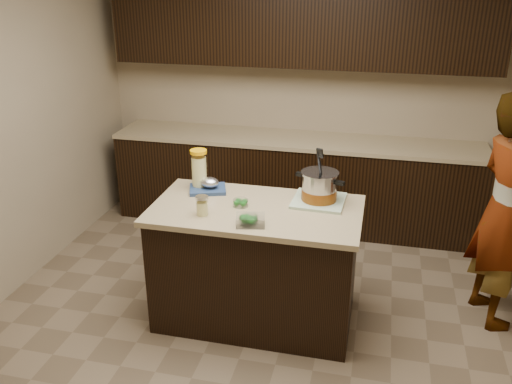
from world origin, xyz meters
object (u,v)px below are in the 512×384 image
stock_pot (319,188)px  person (506,212)px  island (256,264)px  lemonade_pitcher (199,171)px

stock_pot → person: bearing=29.5°
person → island: bearing=86.5°
lemonade_pitcher → person: person is taller
stock_pot → person: size_ratio=0.22×
lemonade_pitcher → person: bearing=4.7°
island → stock_pot: (0.41, 0.20, 0.56)m
island → person: size_ratio=0.85×
stock_pot → person: (1.29, 0.22, -0.15)m
stock_pot → lemonade_pitcher: (-0.90, 0.04, 0.03)m
island → person: (1.70, 0.43, 0.41)m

